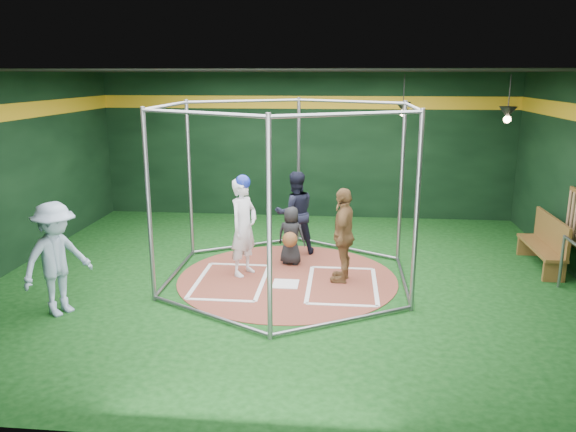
# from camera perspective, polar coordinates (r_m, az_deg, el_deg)

# --- Properties ---
(room_shell) EXTENTS (10.10, 9.10, 3.53)m
(room_shell) POSITION_cam_1_polar(r_m,az_deg,el_deg) (9.35, -0.06, 3.75)
(room_shell) COLOR black
(room_shell) RESTS_ON ground
(clay_disc) EXTENTS (3.80, 3.80, 0.01)m
(clay_disc) POSITION_cam_1_polar(r_m,az_deg,el_deg) (9.82, -0.06, -6.35)
(clay_disc) COLOR brown
(clay_disc) RESTS_ON ground
(home_plate) EXTENTS (0.43, 0.43, 0.01)m
(home_plate) POSITION_cam_1_polar(r_m,az_deg,el_deg) (9.53, -0.24, -6.91)
(home_plate) COLOR white
(home_plate) RESTS_ON clay_disc
(batter_box_left) EXTENTS (1.17, 1.77, 0.01)m
(batter_box_left) POSITION_cam_1_polar(r_m,az_deg,el_deg) (9.72, -5.83, -6.57)
(batter_box_left) COLOR white
(batter_box_left) RESTS_ON clay_disc
(batter_box_right) EXTENTS (1.17, 1.77, 0.01)m
(batter_box_right) POSITION_cam_1_polar(r_m,az_deg,el_deg) (9.53, 5.52, -6.98)
(batter_box_right) COLOR white
(batter_box_right) RESTS_ON clay_disc
(batting_cage) EXTENTS (4.05, 4.67, 3.00)m
(batting_cage) POSITION_cam_1_polar(r_m,az_deg,el_deg) (9.40, -0.06, 2.22)
(batting_cage) COLOR gray
(batting_cage) RESTS_ON ground
(pendant_lamp_near) EXTENTS (0.34, 0.34, 0.90)m
(pendant_lamp_near) POSITION_cam_1_polar(r_m,az_deg,el_deg) (12.83, 11.62, 10.75)
(pendant_lamp_near) COLOR black
(pendant_lamp_near) RESTS_ON room_shell
(pendant_lamp_far) EXTENTS (0.34, 0.34, 0.90)m
(pendant_lamp_far) POSITION_cam_1_polar(r_m,az_deg,el_deg) (11.58, 21.42, 9.73)
(pendant_lamp_far) COLOR black
(pendant_lamp_far) RESTS_ON room_shell
(batter_figure) EXTENTS (0.65, 0.74, 1.78)m
(batter_figure) POSITION_cam_1_polar(r_m,az_deg,el_deg) (9.78, -4.53, -0.97)
(batter_figure) COLOR silver
(batter_figure) RESTS_ON clay_disc
(visitor_leopard) EXTENTS (0.53, 0.99, 1.62)m
(visitor_leopard) POSITION_cam_1_polar(r_m,az_deg,el_deg) (9.52, 5.65, -1.92)
(visitor_leopard) COLOR #A57946
(visitor_leopard) RESTS_ON clay_disc
(catcher_figure) EXTENTS (0.60, 0.63, 1.09)m
(catcher_figure) POSITION_cam_1_polar(r_m,az_deg,el_deg) (10.36, 0.31, -2.03)
(catcher_figure) COLOR black
(catcher_figure) RESTS_ON clay_disc
(umpire) EXTENTS (0.96, 0.85, 1.63)m
(umpire) POSITION_cam_1_polar(r_m,az_deg,el_deg) (10.93, 0.70, 0.32)
(umpire) COLOR black
(umpire) RESTS_ON clay_disc
(bystander_blue) EXTENTS (1.08, 1.26, 1.69)m
(bystander_blue) POSITION_cam_1_polar(r_m,az_deg,el_deg) (8.84, -22.46, -4.06)
(bystander_blue) COLOR #95ABC5
(bystander_blue) RESTS_ON ground
(dugout_bench) EXTENTS (0.39, 1.65, 0.97)m
(dugout_bench) POSITION_cam_1_polar(r_m,az_deg,el_deg) (11.24, 24.73, -2.40)
(dugout_bench) COLOR brown
(dugout_bench) RESTS_ON ground
(steel_railing) EXTENTS (0.05, 1.05, 0.91)m
(steel_railing) POSITION_cam_1_polar(r_m,az_deg,el_deg) (9.85, 27.10, -4.22)
(steel_railing) COLOR gray
(steel_railing) RESTS_ON ground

